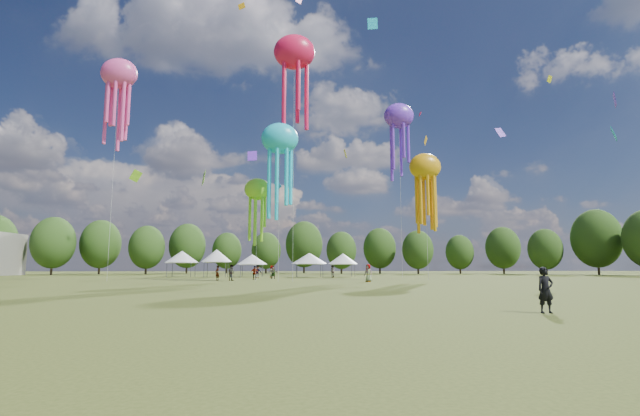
{
  "coord_description": "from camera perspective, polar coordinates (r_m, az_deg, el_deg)",
  "views": [
    {
      "loc": [
        -0.9,
        -18.5,
        1.66
      ],
      "look_at": [
        1.92,
        15.0,
        6.0
      ],
      "focal_mm": 25.53,
      "sensor_mm": 36.0,
      "label": 1
    }
  ],
  "objects": [
    {
      "name": "observer_main",
      "position": [
        18.51,
        26.43,
        -9.18
      ],
      "size": [
        0.62,
        0.42,
        1.65
      ],
      "primitive_type": "imported",
      "rotation": [
        0.0,
        0.0,
        0.04
      ],
      "color": "black",
      "rests_on": "ground"
    },
    {
      "name": "treeline",
      "position": [
        81.21,
        -6.92,
        -3.86
      ],
      "size": [
        201.57,
        95.24,
        13.43
      ],
      "color": "#38281C",
      "rests_on": "ground"
    },
    {
      "name": "show_kites",
      "position": [
        60.13,
        -0.64,
        10.24
      ],
      "size": [
        43.37,
        23.92,
        28.97
      ],
      "color": "#1BC6E8",
      "rests_on": "ground"
    },
    {
      "name": "festival_tents",
      "position": [
        74.61,
        -7.86,
        -6.21
      ],
      "size": [
        31.45,
        10.1,
        4.4
      ],
      "color": "#47474C",
      "rests_on": "ground"
    },
    {
      "name": "spectator_near",
      "position": [
        55.59,
        -11.06,
        -7.96
      ],
      "size": [
        1.16,
        1.15,
        1.89
      ],
      "primitive_type": "imported",
      "rotation": [
        0.0,
        0.0,
        2.4
      ],
      "color": "gray",
      "rests_on": "ground"
    },
    {
      "name": "ground",
      "position": [
        18.59,
        -2.06,
        -12.47
      ],
      "size": [
        300.0,
        300.0,
        0.0
      ],
      "primitive_type": "plane",
      "color": "#384416",
      "rests_on": "ground"
    },
    {
      "name": "spectators_far",
      "position": [
        63.0,
        -4.32,
        -8.02
      ],
      "size": [
        18.23,
        22.07,
        1.93
      ],
      "color": "gray",
      "rests_on": "ground"
    },
    {
      "name": "small_kites",
      "position": [
        66.32,
        -4.07,
        18.58
      ],
      "size": [
        70.12,
        56.76,
        44.51
      ],
      "color": "#1BC6E8",
      "rests_on": "ground"
    }
  ]
}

